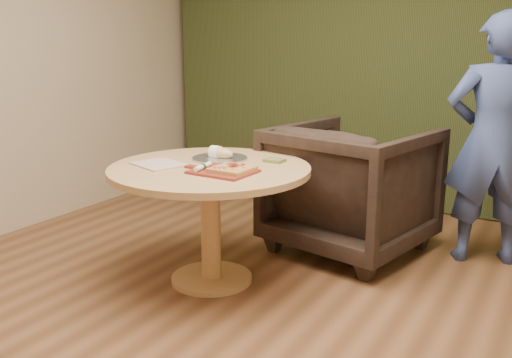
{
  "coord_description": "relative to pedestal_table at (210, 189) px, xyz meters",
  "views": [
    {
      "loc": [
        1.36,
        -2.16,
        1.51
      ],
      "look_at": [
        -0.03,
        0.25,
        0.82
      ],
      "focal_mm": 40.0,
      "sensor_mm": 36.0,
      "label": 1
    }
  ],
  "objects": [
    {
      "name": "serving_tray",
      "position": [
        -0.05,
        0.19,
        0.15
      ],
      "size": [
        0.36,
        0.36,
        0.02
      ],
      "color": "silver",
      "rests_on": "pedestal_table"
    },
    {
      "name": "curtain",
      "position": [
        0.58,
        2.26,
        0.79
      ],
      "size": [
        4.8,
        0.14,
        2.78
      ],
      "primitive_type": "cube",
      "color": "#283317",
      "rests_on": "ground"
    },
    {
      "name": "flatbread_pizza",
      "position": [
        0.22,
        -0.09,
        0.17
      ],
      "size": [
        0.23,
        0.23,
        0.04
      ],
      "rotation": [
        0.0,
        0.0,
        -0.05
      ],
      "color": "tan",
      "rests_on": "pizza_paddle"
    },
    {
      "name": "green_packet",
      "position": [
        0.28,
        0.31,
        0.15
      ],
      "size": [
        0.12,
        0.1,
        0.02
      ],
      "primitive_type": "cube",
      "rotation": [
        0.0,
        0.0,
        -0.02
      ],
      "color": "#4E5C29",
      "rests_on": "pedestal_table"
    },
    {
      "name": "cutlery_roll",
      "position": [
        0.05,
        -0.14,
        0.17
      ],
      "size": [
        0.05,
        0.2,
        0.03
      ],
      "rotation": [
        0.0,
        0.0,
        0.1
      ],
      "color": "white",
      "rests_on": "pizza_paddle"
    },
    {
      "name": "newspaper",
      "position": [
        -0.29,
        -0.13,
        0.15
      ],
      "size": [
        0.37,
        0.33,
        0.01
      ],
      "primitive_type": "cube",
      "rotation": [
        0.0,
        0.0,
        -0.33
      ],
      "color": "white",
      "rests_on": "pedestal_table"
    },
    {
      "name": "pizza_paddle",
      "position": [
        0.16,
        -0.11,
        0.15
      ],
      "size": [
        0.45,
        0.3,
        0.01
      ],
      "rotation": [
        0.0,
        0.0,
        -0.05
      ],
      "color": "maroon",
      "rests_on": "pedestal_table"
    },
    {
      "name": "pedestal_table",
      "position": [
        0.0,
        0.0,
        0.0
      ],
      "size": [
        1.24,
        1.24,
        0.75
      ],
      "rotation": [
        0.0,
        0.0,
        0.26
      ],
      "color": "tan",
      "rests_on": "ground"
    },
    {
      "name": "armchair",
      "position": [
        0.56,
        0.97,
        -0.1
      ],
      "size": [
        1.16,
        1.11,
        1.02
      ],
      "primitive_type": "imported",
      "rotation": [
        0.0,
        0.0,
        2.94
      ],
      "color": "black",
      "rests_on": "ground"
    },
    {
      "name": "room_shell",
      "position": [
        0.58,
        -0.64,
        0.79
      ],
      "size": [
        5.04,
        6.04,
        2.84
      ],
      "color": "brown",
      "rests_on": "ground"
    },
    {
      "name": "person_standing",
      "position": [
        1.43,
        1.24,
        0.23
      ],
      "size": [
        0.73,
        0.62,
        1.69
      ],
      "primitive_type": "imported",
      "rotation": [
        0.0,
        0.0,
        3.55
      ],
      "color": "#394D8B",
      "rests_on": "ground"
    },
    {
      "name": "bread_roll",
      "position": [
        -0.06,
        0.19,
        0.18
      ],
      "size": [
        0.19,
        0.09,
        0.09
      ],
      "color": "#E1CA89",
      "rests_on": "serving_tray"
    }
  ]
}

